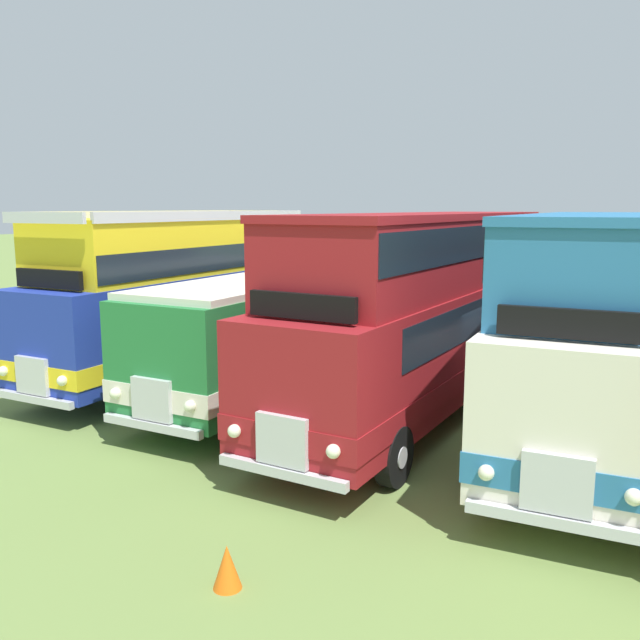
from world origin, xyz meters
TOP-DOWN VIEW (x-y plane):
  - ground_plane at (0.00, 0.00)m, footprint 200.00×200.00m
  - bus_first_in_row at (-8.76, 0.09)m, footprint 2.71×9.90m
  - bus_second_in_row at (-5.25, -0.02)m, footprint 2.66×10.13m
  - bus_third_in_row at (-1.75, -0.00)m, footprint 2.93×11.58m
  - bus_fourth_in_row at (1.75, 0.00)m, footprint 3.08×11.07m
  - cone_near_end at (-1.40, -8.04)m, footprint 0.36×0.36m
  - rope_fence_line at (0.00, 12.82)m, footprint 23.59×0.08m

SIDE VIEW (x-z plane):
  - ground_plane at x=0.00m, z-range 0.00..0.00m
  - cone_near_end at x=-1.40m, z-range 0.00..0.56m
  - rope_fence_line at x=0.00m, z-range 0.16..1.21m
  - bus_second_in_row at x=-5.25m, z-range 0.26..3.25m
  - bus_first_in_row at x=-8.76m, z-range 0.09..4.61m
  - bus_fourth_in_row at x=1.75m, z-range 0.23..4.72m
  - bus_third_in_row at x=-1.75m, z-range 0.23..4.72m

